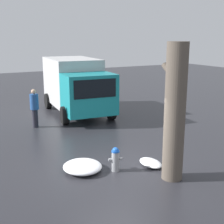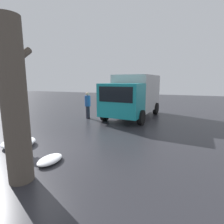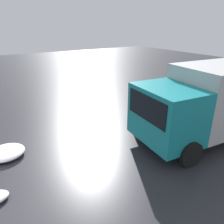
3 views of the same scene
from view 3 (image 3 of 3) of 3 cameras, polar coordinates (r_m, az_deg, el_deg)
delivery_truck at (r=9.57m, az=24.12°, el=2.73°), size 6.06×3.19×3.01m
pedestrian at (r=10.40m, az=5.34°, el=2.46°), size 0.40×0.40×1.83m
snow_pile_by_hydrant at (r=8.93m, az=-25.94°, el=-9.49°), size 1.30×1.24×0.29m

